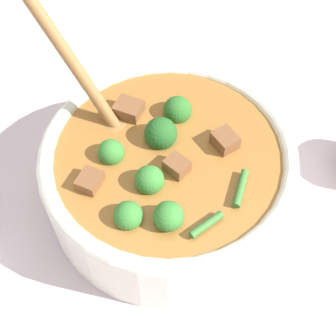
{
  "coord_description": "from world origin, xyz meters",
  "views": [
    {
      "loc": [
        -0.1,
        -0.25,
        0.43
      ],
      "look_at": [
        0.0,
        0.0,
        0.05
      ],
      "focal_mm": 50.0,
      "sensor_mm": 36.0,
      "label": 1
    }
  ],
  "objects": [
    {
      "name": "ground_plane",
      "position": [
        0.0,
        0.0,
        0.0
      ],
      "size": [
        4.0,
        4.0,
        0.0
      ],
      "primitive_type": "plane",
      "color": "silver"
    },
    {
      "name": "stew_bowl",
      "position": [
        -0.0,
        0.0,
        0.05
      ],
      "size": [
        0.25,
        0.28,
        0.25
      ],
      "color": "white",
      "rests_on": "ground_plane"
    }
  ]
}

